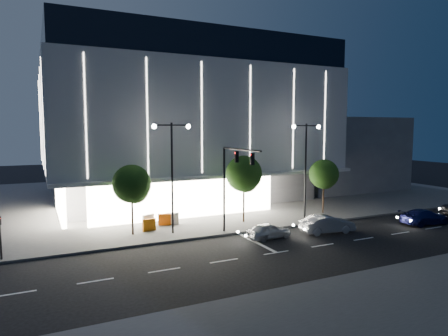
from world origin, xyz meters
TOP-DOWN VIEW (x-y plane):
  - ground at (0.00, 0.00)m, footprint 160.00×160.00m
  - sidewalk_museum at (5.00, 24.00)m, footprint 70.00×40.00m
  - sidewalk_near at (5.00, -12.00)m, footprint 70.00×10.00m
  - museum at (2.98, 22.31)m, footprint 30.00×25.80m
  - annex_building at (26.00, 24.00)m, footprint 16.00×20.00m
  - traffic_mast at (1.00, 3.34)m, footprint 0.33×5.89m
  - street_lamp_west at (-3.00, 6.00)m, footprint 3.16×0.36m
  - street_lamp_east at (10.00, 6.00)m, footprint 3.16×0.36m
  - ped_signal_far at (-15.00, 4.50)m, footprint 0.22×0.24m
  - tree_left at (-5.97, 7.02)m, footprint 3.02×3.02m
  - tree_mid at (4.03, 7.02)m, footprint 3.25×3.25m
  - tree_right at (13.03, 7.02)m, footprint 2.91×2.91m
  - car_lead at (3.38, 1.73)m, footprint 3.76×1.79m
  - car_second at (8.62, 1.13)m, footprint 4.66×2.16m
  - car_third at (18.44, -0.24)m, footprint 4.80×2.21m
  - barrier_a at (-2.82, 8.87)m, footprint 1.12×0.58m
  - barrier_b at (-4.16, 9.21)m, footprint 1.10×0.69m
  - barrier_c at (-4.54, 7.52)m, footprint 1.12×0.39m
  - barrier_d at (-2.06, 8.96)m, footprint 1.11×0.68m

SIDE VIEW (x-z plane):
  - ground at x=0.00m, z-range 0.00..0.00m
  - sidewalk_museum at x=5.00m, z-range 0.00..0.15m
  - sidewalk_near at x=5.00m, z-range 0.00..0.15m
  - car_lead at x=3.38m, z-range 0.00..1.24m
  - barrier_a at x=-2.82m, z-range 0.15..1.15m
  - barrier_b at x=-4.16m, z-range 0.15..1.15m
  - barrier_c at x=-4.54m, z-range 0.15..1.15m
  - barrier_d at x=-2.06m, z-range 0.15..1.15m
  - car_third at x=18.44m, z-range 0.00..1.36m
  - car_second at x=8.62m, z-range 0.00..1.48m
  - ped_signal_far at x=-15.00m, z-range 0.39..3.39m
  - tree_right at x=13.03m, z-range 1.13..6.64m
  - tree_left at x=-5.97m, z-range 1.17..6.90m
  - tree_mid at x=4.03m, z-range 1.26..7.41m
  - annex_building at x=26.00m, z-range 0.00..10.00m
  - traffic_mast at x=1.00m, z-range 1.49..8.56m
  - street_lamp_west at x=-3.00m, z-range 1.46..10.46m
  - street_lamp_east at x=10.00m, z-range 1.46..10.46m
  - museum at x=2.98m, z-range 0.27..18.27m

